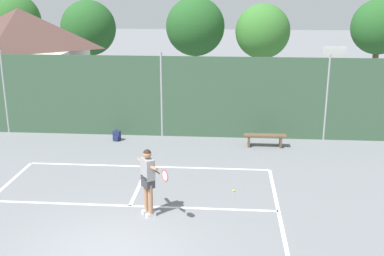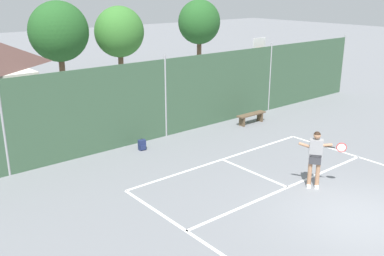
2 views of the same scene
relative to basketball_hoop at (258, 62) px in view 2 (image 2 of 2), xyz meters
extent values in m
plane|color=slate|center=(-6.91, -10.21, -2.31)|extent=(120.00, 120.00, 0.00)
cube|color=white|center=(-6.91, -4.71, -2.31)|extent=(8.20, 0.10, 0.01)
cube|color=white|center=(-6.91, -7.74, -2.31)|extent=(8.20, 0.10, 0.01)
cube|color=white|center=(-6.91, -6.25, -2.31)|extent=(0.10, 2.97, 0.01)
cube|color=#38563D|center=(-6.91, -1.21, -0.67)|extent=(26.00, 0.05, 3.27)
cylinder|color=#99999E|center=(-13.41, -1.21, -0.60)|extent=(0.09, 0.09, 3.42)
cylinder|color=#99999E|center=(-6.91, -1.21, -0.60)|extent=(0.09, 0.09, 3.42)
cylinder|color=#99999E|center=(-0.41, -1.21, -0.60)|extent=(0.09, 0.09, 3.42)
cylinder|color=#99999E|center=(6.09, -1.21, -0.60)|extent=(0.09, 0.09, 3.42)
cylinder|color=yellow|center=(0.00, 0.06, -0.79)|extent=(0.12, 0.12, 3.05)
cube|color=white|center=(0.00, -0.04, 0.94)|extent=(0.90, 0.06, 0.60)
torus|color=#D85919|center=(0.00, -0.31, 0.72)|extent=(0.48, 0.48, 0.02)
cylinder|color=brown|center=(-6.40, 10.46, -1.34)|extent=(0.36, 0.36, 1.93)
ellipsoid|color=#235623|center=(-6.40, 10.46, 1.18)|extent=(3.66, 3.30, 3.66)
cylinder|color=brown|center=(-2.21, 10.46, -1.42)|extent=(0.36, 0.36, 1.79)
ellipsoid|color=#38752D|center=(-2.21, 10.46, 0.91)|extent=(3.38, 3.04, 3.38)
cylinder|color=brown|center=(4.78, 10.46, -1.25)|extent=(0.36, 0.36, 2.12)
ellipsoid|color=#235623|center=(4.78, 10.46, 1.23)|extent=(3.34, 3.01, 3.34)
cube|color=silver|center=(-6.37, -8.13, -2.26)|extent=(0.28, 0.25, 0.10)
cube|color=silver|center=(-6.22, -8.32, -2.26)|extent=(0.28, 0.25, 0.10)
cylinder|color=#A37556|center=(-6.37, -8.13, -1.80)|extent=(0.13, 0.13, 0.82)
cylinder|color=#A37556|center=(-6.22, -8.32, -1.80)|extent=(0.13, 0.13, 0.82)
cube|color=#38383D|center=(-6.30, -8.22, -1.33)|extent=(0.41, 0.43, 0.32)
cube|color=gray|center=(-6.30, -8.22, -0.99)|extent=(0.43, 0.46, 0.56)
sphere|color=#A37556|center=(-6.30, -8.22, -0.58)|extent=(0.22, 0.22, 0.22)
sphere|color=black|center=(-6.30, -8.22, -0.56)|extent=(0.21, 0.21, 0.21)
cylinder|color=#A37556|center=(-6.16, -8.37, -0.89)|extent=(0.41, 0.50, 0.17)
cylinder|color=#A37556|center=(-6.46, -8.00, -0.94)|extent=(0.38, 0.46, 0.22)
cylinder|color=black|center=(-6.02, -8.51, -0.94)|extent=(0.21, 0.26, 0.04)
torus|color=red|center=(-5.77, -8.76, -0.94)|extent=(0.20, 0.26, 0.30)
cylinder|color=silver|center=(-5.77, -8.76, -0.94)|extent=(0.16, 0.21, 0.26)
sphere|color=#CCE033|center=(-4.02, -6.55, -2.28)|extent=(0.07, 0.07, 0.07)
cube|color=navy|center=(-8.62, -1.98, -2.11)|extent=(0.31, 0.23, 0.40)
cube|color=navy|center=(-8.65, -2.09, -2.19)|extent=(0.23, 0.10, 0.18)
torus|color=black|center=(-8.62, -1.98, -1.89)|extent=(0.09, 0.03, 0.09)
cube|color=brown|center=(-2.82, -2.29, -1.86)|extent=(1.60, 0.36, 0.06)
cube|color=brown|center=(-3.42, -2.29, -2.09)|extent=(0.08, 0.32, 0.45)
cube|color=brown|center=(-2.22, -2.29, -2.09)|extent=(0.08, 0.32, 0.45)
camera|label=1|loc=(-4.24, -19.56, 3.55)|focal=44.24mm
camera|label=2|loc=(-17.15, -15.48, 3.68)|focal=40.65mm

